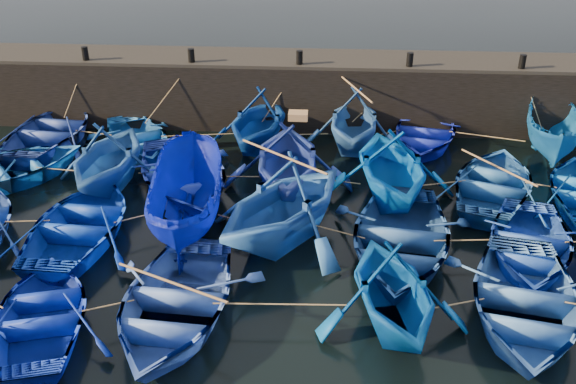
{
  "coord_description": "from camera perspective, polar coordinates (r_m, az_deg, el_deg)",
  "views": [
    {
      "loc": [
        1.09,
        -13.34,
        9.55
      ],
      "look_at": [
        0.0,
        3.2,
        0.7
      ],
      "focal_mm": 40.0,
      "sensor_mm": 36.0,
      "label": 1
    }
  ],
  "objects": [
    {
      "name": "boat_21",
      "position": [
        15.51,
        -20.93,
        -10.05
      ],
      "size": [
        4.07,
        4.91,
        0.88
      ],
      "primitive_type": "imported",
      "rotation": [
        0.0,
        0.0,
        3.41
      ],
      "color": "#0922A6",
      "rests_on": "ground"
    },
    {
      "name": "boat_0",
      "position": [
        24.99,
        -20.24,
        5.17
      ],
      "size": [
        4.08,
        5.45,
        1.08
      ],
      "primitive_type": "imported",
      "rotation": [
        0.0,
        0.0,
        3.07
      ],
      "color": "navy",
      "rests_on": "ground"
    },
    {
      "name": "quay_top",
      "position": [
        24.87,
        1.13,
        11.77
      ],
      "size": [
        26.0,
        2.5,
        0.12
      ],
      "primitive_type": "cube",
      "color": "black",
      "rests_on": "quay_wall"
    },
    {
      "name": "boat_6",
      "position": [
        22.54,
        -23.52,
        1.97
      ],
      "size": [
        5.94,
        5.84,
        1.01
      ],
      "primitive_type": "imported",
      "rotation": [
        0.0,
        0.0,
        2.31
      ],
      "color": "#1555AA",
      "rests_on": "ground"
    },
    {
      "name": "boat_15",
      "position": [
        17.97,
        -9.13,
        -0.64
      ],
      "size": [
        2.51,
        5.44,
        2.04
      ],
      "primitive_type": "imported",
      "rotation": [
        0.0,
        0.0,
        3.24
      ],
      "color": "#031198",
      "rests_on": "ground"
    },
    {
      "name": "boat_24",
      "position": [
        15.67,
        20.25,
        -9.09
      ],
      "size": [
        4.59,
        5.74,
        1.06
      ],
      "primitive_type": "imported",
      "rotation": [
        0.0,
        0.0,
        -0.2
      ],
      "color": "#2C5BB1",
      "rests_on": "ground"
    },
    {
      "name": "boat_9",
      "position": [
        19.65,
        0.0,
        3.13
      ],
      "size": [
        4.37,
        4.98,
        2.5
      ],
      "primitive_type": "imported",
      "rotation": [
        0.0,
        0.0,
        3.2
      ],
      "color": "navy",
      "rests_on": "ground"
    },
    {
      "name": "boat_18",
      "position": [
        17.96,
        20.67,
        -4.32
      ],
      "size": [
        4.14,
        5.09,
        0.93
      ],
      "primitive_type": "imported",
      "rotation": [
        0.0,
        0.0,
        -0.23
      ],
      "color": "#163B9A",
      "rests_on": "ground"
    },
    {
      "name": "bollard_2",
      "position": [
        23.92,
        1.03,
        11.88
      ],
      "size": [
        0.24,
        0.24,
        0.5
      ],
      "primitive_type": "cylinder",
      "color": "black",
      "rests_on": "quay_top"
    },
    {
      "name": "boat_3",
      "position": [
        22.98,
        5.88,
        6.43
      ],
      "size": [
        3.95,
        4.5,
        2.24
      ],
      "primitive_type": "imported",
      "rotation": [
        0.0,
        0.0,
        -0.07
      ],
      "color": "#25569A",
      "rests_on": "ground"
    },
    {
      "name": "bollard_3",
      "position": [
        24.07,
        10.78,
        11.5
      ],
      "size": [
        0.24,
        0.24,
        0.5
      ],
      "primitive_type": "cylinder",
      "color": "black",
      "rests_on": "quay_top"
    },
    {
      "name": "boat_4",
      "position": [
        23.93,
        12.02,
        5.19
      ],
      "size": [
        4.18,
        5.2,
        0.96
      ],
      "primitive_type": "imported",
      "rotation": [
        0.0,
        0.0,
        -0.2
      ],
      "color": "#101CA4",
      "rests_on": "ground"
    },
    {
      "name": "quay_wall",
      "position": [
        25.27,
        1.1,
        8.92
      ],
      "size": [
        26.0,
        2.5,
        2.5
      ],
      "primitive_type": "cube",
      "color": "black",
      "rests_on": "ground"
    },
    {
      "name": "loose_oars",
      "position": [
        18.16,
        4.75,
        2.57
      ],
      "size": [
        10.83,
        12.04,
        1.61
      ],
      "color": "#99724C",
      "rests_on": "ground"
    },
    {
      "name": "wooden_crate",
      "position": [
        19.1,
        0.9,
        6.8
      ],
      "size": [
        0.57,
        0.44,
        0.22
      ],
      "primitive_type": "cube",
      "color": "#9C7044",
      "rests_on": "boat_9"
    },
    {
      "name": "boat_1",
      "position": [
        23.63,
        -13.31,
        4.67
      ],
      "size": [
        4.83,
        5.32,
        0.9
      ],
      "primitive_type": "imported",
      "rotation": [
        0.0,
        0.0,
        0.5
      ],
      "color": "blue",
      "rests_on": "ground"
    },
    {
      "name": "bollard_1",
      "position": [
        24.43,
        -8.6,
        11.92
      ],
      "size": [
        0.24,
        0.24,
        0.5
      ],
      "primitive_type": "cylinder",
      "color": "black",
      "rests_on": "quay_top"
    },
    {
      "name": "boat_5",
      "position": [
        24.14,
        22.54,
        4.92
      ],
      "size": [
        2.75,
        5.0,
        1.83
      ],
      "primitive_type": "imported",
      "rotation": [
        0.0,
        0.0,
        -0.21
      ],
      "color": "#0E5693",
      "rests_on": "ground"
    },
    {
      "name": "boat_7",
      "position": [
        20.81,
        -15.7,
        3.19
      ],
      "size": [
        4.13,
        4.68,
        2.31
      ],
      "primitive_type": "imported",
      "rotation": [
        0.0,
        0.0,
        3.06
      ],
      "color": "#1E4F92",
      "rests_on": "ground"
    },
    {
      "name": "boat_10",
      "position": [
        19.46,
        9.22,
        2.46
      ],
      "size": [
        4.65,
        5.21,
        2.49
      ],
      "primitive_type": "imported",
      "rotation": [
        0.0,
        0.0,
        3.27
      ],
      "color": "blue",
      "rests_on": "ground"
    },
    {
      "name": "boat_2",
      "position": [
        22.9,
        -2.65,
        6.45
      ],
      "size": [
        4.44,
        4.89,
        2.23
      ],
      "primitive_type": "imported",
      "rotation": [
        0.0,
        0.0,
        -0.21
      ],
      "color": "navy",
      "rests_on": "ground"
    },
    {
      "name": "mooring_ropes",
      "position": [
        20.23,
        0.73,
        2.7
      ],
      "size": [
        17.91,
        12.17,
        2.1
      ],
      "color": "tan",
      "rests_on": "ground"
    },
    {
      "name": "boat_14",
      "position": [
        18.51,
        -17.83,
        -2.61
      ],
      "size": [
        3.79,
        5.13,
        1.03
      ],
      "primitive_type": "imported",
      "rotation": [
        0.0,
        0.0,
        3.09
      ],
      "color": "#062BA1",
      "rests_on": "ground"
    },
    {
      "name": "boat_16",
      "position": [
        17.1,
        -0.42,
        -0.81
      ],
      "size": [
        6.26,
        6.42,
        2.57
      ],
      "primitive_type": "imported",
      "rotation": [
        0.0,
        0.0,
        -0.62
      ],
      "color": "blue",
      "rests_on": "ground"
    },
    {
      "name": "boat_23",
      "position": [
        14.41,
        9.27,
        -8.49
      ],
      "size": [
        4.14,
        4.57,
        2.09
      ],
      "primitive_type": "imported",
      "rotation": [
        0.0,
        0.0,
        0.2
      ],
      "color": "#03489A",
      "rests_on": "ground"
    },
    {
      "name": "boat_8",
      "position": [
        20.35,
        -9.36,
        1.51
      ],
      "size": [
        5.84,
        6.63,
        1.14
      ],
      "primitive_type": "imported",
      "rotation": [
        0.0,
        0.0,
        0.42
      ],
      "color": "#1C339B",
      "rests_on": "ground"
    },
    {
      "name": "bollard_0",
      "position": [
        25.56,
        -17.59,
        11.67
      ],
      "size": [
        0.24,
        0.24,
        0.5
      ],
      "primitive_type": "cylinder",
      "color": "black",
      "rests_on": "quay_top"
    },
    {
      "name": "boat_22",
      "position": [
        14.91,
        -10.15,
        -9.64
      ],
      "size": [
        4.02,
        5.36,
        1.06
      ],
      "primitive_type": "imported",
      "rotation": [
        0.0,
        0.0,
        -0.07
      ],
      "color": "blue",
      "rests_on": "ground"
    },
    {
      "name": "ground",
      "position": [
        16.44,
        -0.74,
        -7.41
      ],
      "size": [
        120.0,
        120.0,
        0.0
      ],
      "primitive_type": "plane",
      "color": "black",
      "rests_on": "ground"
    },
    {
      "name": "boat_11",
      "position": [
        20.74,
        17.94,
        0.79
      ],
      "size": [
        4.95,
        5.79,
        1.02
      ],
      "primitive_type": "imported",
      "rotation": [
        0.0,
        0.0,
        2.8
      ],
      "color": "navy",
      "rests_on": "ground"
    },
    {
      "name": "bollard_4",
      "position": [
        24.87,
        20.12,
        10.83
      ],
      "size": [
        0.24,
        0.24,
        0.5
      ],
      "primitive_type": "cylinder",
      "color": "black",
      "rests_on": "quay_top"
    },
    {
      "name": "boat_17",
      "position": [
        17.06,
        9.88,
        -4.14
      ],
      "size": [
        4.65,
        5.97,
        1.13
      ],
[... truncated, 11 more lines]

